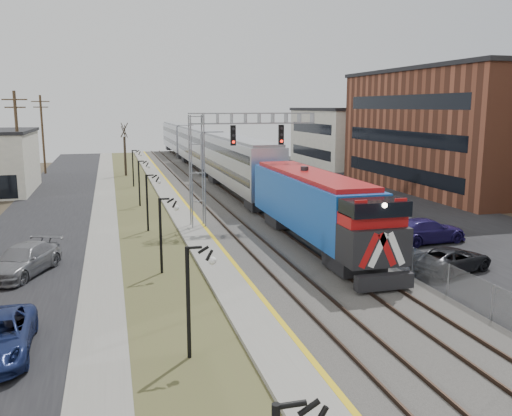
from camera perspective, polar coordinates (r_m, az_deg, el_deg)
name	(u,v)px	position (r m, az deg, el deg)	size (l,w,h in m)	color
street_west	(45,217)	(45.49, -21.36, -0.94)	(7.00, 120.00, 0.04)	black
sidewalk	(104,214)	(45.20, -15.69, -0.64)	(2.00, 120.00, 0.08)	gray
grass_median	(142,213)	(45.25, -11.90, -0.47)	(4.00, 120.00, 0.06)	brown
platform	(179,210)	(45.49, -8.13, -0.18)	(2.00, 120.00, 0.24)	gray
ballast_bed	(237,207)	(46.34, -1.98, 0.10)	(8.00, 120.00, 0.20)	#595651
parking_lot	(365,202)	(50.40, 11.42, 0.66)	(16.00, 120.00, 0.04)	black
platform_edge	(189,208)	(45.58, -7.03, 0.03)	(0.24, 120.00, 0.01)	gold
track_near	(214,206)	(45.91, -4.42, 0.19)	(1.58, 120.00, 0.15)	#2D2119
track_far	(254,204)	(46.67, -0.19, 0.40)	(1.58, 120.00, 0.15)	#2D2119
train	(209,153)	(67.02, -4.92, 5.76)	(3.00, 85.85, 5.33)	#154FAF
signal_gantry	(221,150)	(38.24, -3.71, 6.14)	(9.00, 1.07, 8.15)	gray
lampposts	(160,235)	(28.53, -10.05, -2.84)	(0.14, 62.14, 4.00)	black
fence	(284,197)	(47.33, 2.97, 1.17)	(0.04, 120.00, 1.60)	gray
bare_trees	(33,178)	(49.06, -22.45, 2.96)	(12.30, 42.30, 5.95)	#382D23
car_lot_c	(452,260)	(30.28, 19.93, -5.17)	(2.17, 4.71, 1.31)	black
car_lot_d	(426,231)	(36.07, 17.47, -2.34)	(2.17, 5.34, 1.55)	navy
car_lot_e	(326,199)	(47.29, 7.42, 0.94)	(1.60, 3.97, 1.35)	gray
car_lot_f	(304,189)	(52.56, 5.12, 1.99)	(1.50, 4.31, 1.42)	#0D431A
car_street_b	(23,261)	(30.41, -23.31, -5.13)	(2.13, 5.23, 1.52)	slate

